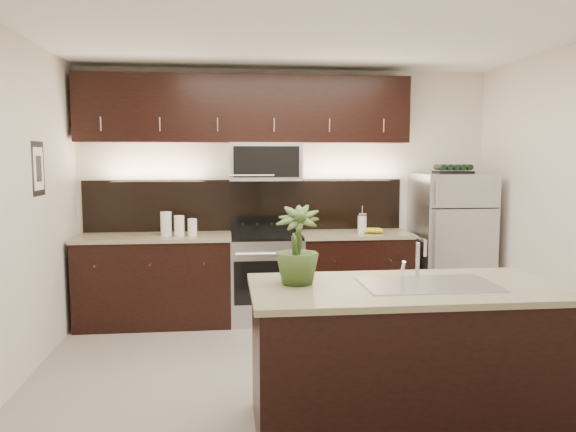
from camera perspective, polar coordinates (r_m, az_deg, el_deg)
The scene contains 12 objects.
ground at distance 4.59m, azimuth 2.62°, elevation -16.39°, with size 4.50×4.50×0.00m, color gray.
room_walls at distance 4.19m, azimuth 1.30°, elevation 5.29°, with size 4.52×4.02×2.71m.
counter_run at distance 6.02m, azimuth -4.18°, elevation -6.26°, with size 3.51×0.65×0.94m.
upper_fixtures at distance 6.05m, azimuth -4.10°, elevation 9.70°, with size 3.49×0.40×1.66m.
island at distance 3.78m, azimuth 11.67°, elevation -13.85°, with size 1.96×0.96×0.94m.
sink_faucet at distance 3.70m, azimuth 14.00°, elevation -6.52°, with size 0.84×0.50×0.28m.
refrigerator at distance 6.38m, azimuth 16.20°, elevation -2.91°, with size 0.76×0.68×1.57m, color #B2B2B7.
wine_rack at distance 6.31m, azimuth 16.42°, elevation 4.55°, with size 0.39×0.24×0.09m.
plant at distance 3.57m, azimuth 0.93°, elevation -2.97°, with size 0.28×0.28×0.50m, color #354E1F.
canisters at distance 5.88m, azimuth -11.30°, elevation -0.92°, with size 0.37×0.14×0.25m.
french_press at distance 6.05m, azimuth 7.54°, elevation -0.72°, with size 0.10×0.10×0.28m.
bananas at distance 6.04m, azimuth 8.15°, elevation -1.43°, with size 0.21×0.16×0.06m, color gold.
Camera 1 is at (-0.66, -4.19, 1.75)m, focal length 35.00 mm.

